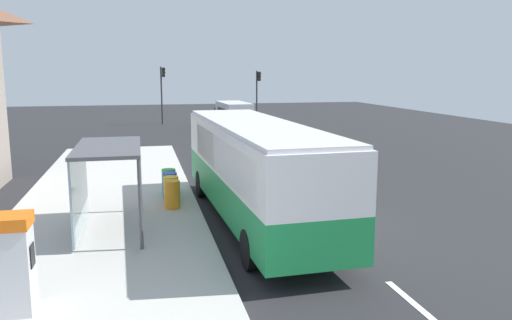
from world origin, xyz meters
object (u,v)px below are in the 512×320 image
at_px(bus, 255,166).
at_px(recycling_bin_blue, 170,186).
at_px(sedan_near, 225,116).
at_px(recycling_bin_orange, 172,194).
at_px(recycling_bin_green, 169,182).
at_px(traffic_light_near_side, 258,88).
at_px(ticket_machine, 16,263).
at_px(traffic_light_far_side, 162,86).
at_px(bus_shelter, 98,166).
at_px(white_van, 234,114).
at_px(recycling_bin_yellow, 171,190).

relative_size(bus, recycling_bin_blue, 11.68).
relative_size(sedan_near, recycling_bin_orange, 4.64).
distance_m(recycling_bin_green, traffic_light_near_side, 28.86).
relative_size(bus, ticket_machine, 5.72).
relative_size(recycling_bin_orange, traffic_light_far_side, 0.18).
height_order(recycling_bin_green, bus_shelter, bus_shelter).
bearing_deg(ticket_machine, white_van, 72.13).
relative_size(sedan_near, bus_shelter, 1.10).
xyz_separation_m(sedan_near, ticket_machine, (-9.90, -35.69, 0.38)).
relative_size(bus, recycling_bin_green, 11.68).
distance_m(recycling_bin_orange, traffic_light_far_side, 30.11).
bearing_deg(recycling_bin_green, white_van, 73.24).
xyz_separation_m(bus, recycling_bin_orange, (-2.49, 1.70, -1.19)).
height_order(sedan_near, recycling_bin_yellow, sedan_near).
height_order(bus, bus_shelter, bus).
bearing_deg(recycling_bin_yellow, traffic_light_far_side, 87.85).
xyz_separation_m(recycling_bin_orange, recycling_bin_yellow, (0.00, 0.70, 0.00)).
bearing_deg(white_van, recycling_bin_green, -106.76).
xyz_separation_m(bus, recycling_bin_green, (-2.49, 3.80, -1.19)).
bearing_deg(recycling_bin_orange, traffic_light_near_side, 71.60).
bearing_deg(bus, recycling_bin_blue, 128.70).
relative_size(ticket_machine, bus_shelter, 0.48).
height_order(white_van, recycling_bin_green, white_van).
height_order(recycling_bin_yellow, traffic_light_near_side, traffic_light_near_side).
xyz_separation_m(ticket_machine, recycling_bin_blue, (3.40, 8.44, -0.52)).
height_order(ticket_machine, bus_shelter, bus_shelter).
bearing_deg(ticket_machine, recycling_bin_orange, 64.22).
height_order(white_van, sedan_near, white_van).
bearing_deg(recycling_bin_blue, recycling_bin_yellow, -90.00).
height_order(ticket_machine, recycling_bin_yellow, ticket_machine).
bearing_deg(traffic_light_near_side, recycling_bin_orange, -108.40).
xyz_separation_m(recycling_bin_blue, bus_shelter, (-2.21, -3.43, 1.44)).
bearing_deg(recycling_bin_yellow, ticket_machine, -113.72).
relative_size(recycling_bin_blue, traffic_light_far_side, 0.18).
relative_size(sedan_near, traffic_light_far_side, 0.86).
distance_m(sedan_near, traffic_light_near_side, 4.04).
bearing_deg(recycling_bin_blue, recycling_bin_green, 90.00).
xyz_separation_m(recycling_bin_blue, traffic_light_far_side, (1.10, 28.56, 2.76)).
bearing_deg(recycling_bin_blue, bus, -51.30).
distance_m(recycling_bin_orange, recycling_bin_yellow, 0.70).
bearing_deg(recycling_bin_blue, white_van, 73.75).
height_order(recycling_bin_blue, bus_shelter, bus_shelter).
bearing_deg(bus, traffic_light_far_side, 92.51).
distance_m(recycling_bin_blue, traffic_light_near_side, 29.52).
relative_size(ticket_machine, recycling_bin_orange, 2.04).
distance_m(white_van, traffic_light_far_side, 8.72).
xyz_separation_m(traffic_light_far_side, bus_shelter, (-3.31, -31.99, -1.32)).
relative_size(traffic_light_near_side, traffic_light_far_side, 0.93).
bearing_deg(bus, recycling_bin_yellow, 135.97).
height_order(recycling_bin_blue, traffic_light_near_side, traffic_light_near_side).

